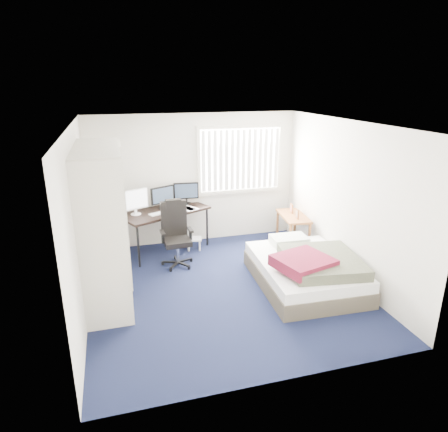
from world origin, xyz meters
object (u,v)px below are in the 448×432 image
object	(u,v)px
desk	(164,209)
office_chair	(176,240)
nightstand	(293,219)
bed	(307,269)

from	to	relation	value
desk	office_chair	bearing A→B (deg)	-80.59
office_chair	nightstand	xyz separation A→B (m)	(2.31, 0.22, 0.11)
desk	bed	xyz separation A→B (m)	(1.93, -1.99, -0.54)
nightstand	desk	bearing A→B (deg)	169.79
nightstand	office_chair	bearing A→B (deg)	-174.66
office_chair	bed	xyz separation A→B (m)	(1.82, -1.34, -0.16)
office_chair	nightstand	size ratio (longest dim) A/B	1.21
desk	bed	world-z (taller)	desk
nightstand	bed	distance (m)	1.66
desk	bed	distance (m)	2.82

